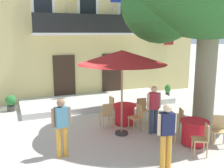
{
  "coord_description": "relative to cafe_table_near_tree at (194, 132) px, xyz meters",
  "views": [
    {
      "loc": [
        -3.35,
        -8.14,
        3.38
      ],
      "look_at": [
        0.65,
        1.8,
        1.3
      ],
      "focal_mm": 42.05,
      "sensor_mm": 36.0,
      "label": 1
    }
  ],
  "objects": [
    {
      "name": "ground_plane",
      "position": [
        -1.84,
        2.01,
        -0.39
      ],
      "size": [
        120.0,
        120.0,
        0.0
      ],
      "primitive_type": "plane",
      "color": "beige"
    },
    {
      "name": "building_facade",
      "position": [
        -1.22,
        9.0,
        3.36
      ],
      "size": [
        13.0,
        5.09,
        7.5
      ],
      "color": "#DBC67F",
      "rests_on": "ground"
    },
    {
      "name": "entrance_step_platform",
      "position": [
        -1.22,
        5.64,
        -0.27
      ],
      "size": [
        7.15,
        2.75,
        0.25
      ],
      "primitive_type": "cube",
      "color": "silver",
      "rests_on": "ground"
    },
    {
      "name": "cafe_table_near_tree",
      "position": [
        0.0,
        0.0,
        0.0
      ],
      "size": [
        0.86,
        0.86,
        0.76
      ],
      "color": "red",
      "rests_on": "ground"
    },
    {
      "name": "cafe_chair_near_tree_0",
      "position": [
        0.17,
        0.73,
        0.14
      ],
      "size": [
        0.51,
        0.51,
        0.91
      ],
      "color": "tan",
      "rests_on": "ground"
    },
    {
      "name": "cafe_chair_near_tree_1",
      "position": [
        -0.69,
        0.3,
        0.14
      ],
      "size": [
        0.54,
        0.54,
        0.91
      ],
      "color": "tan",
      "rests_on": "ground"
    },
    {
      "name": "cafe_chair_near_tree_2",
      "position": [
        -0.28,
        -0.7,
        0.14
      ],
      "size": [
        0.54,
        0.54,
        0.91
      ],
      "color": "tan",
      "rests_on": "ground"
    },
    {
      "name": "cafe_chair_near_tree_3",
      "position": [
        0.68,
        -0.33,
        0.14
      ],
      "size": [
        0.55,
        0.55,
        0.91
      ],
      "color": "tan",
      "rests_on": "ground"
    },
    {
      "name": "cafe_table_middle",
      "position": [
        -1.21,
        2.47,
        0.0
      ],
      "size": [
        0.86,
        0.86,
        0.76
      ],
      "color": "red",
      "rests_on": "ground"
    },
    {
      "name": "cafe_chair_middle_0",
      "position": [
        -1.96,
        2.4,
        0.14
      ],
      "size": [
        0.4,
        0.4,
        0.91
      ],
      "color": "tan",
      "rests_on": "ground"
    },
    {
      "name": "cafe_chair_middle_1",
      "position": [
        -1.06,
        1.73,
        0.14
      ],
      "size": [
        0.44,
        0.44,
        0.91
      ],
      "color": "tan",
      "rests_on": "ground"
    },
    {
      "name": "cafe_chair_middle_2",
      "position": [
        -0.46,
        2.47,
        0.14
      ],
      "size": [
        0.44,
        0.44,
        0.91
      ],
      "color": "tan",
      "rests_on": "ground"
    },
    {
      "name": "cafe_chair_middle_3",
      "position": [
        -1.34,
        3.21,
        0.14
      ],
      "size": [
        0.43,
        0.43,
        0.91
      ],
      "color": "tan",
      "rests_on": "ground"
    },
    {
      "name": "cafe_umbrella",
      "position": [
        -1.73,
        1.58,
        2.22
      ],
      "size": [
        2.9,
        2.9,
        2.85
      ],
      "color": "#997A56",
      "rests_on": "ground"
    },
    {
      "name": "ground_planter_left",
      "position": [
        -5.15,
        5.89,
        0.0
      ],
      "size": [
        0.46,
        0.46,
        0.72
      ],
      "color": "#47423D",
      "rests_on": "ground"
    },
    {
      "name": "ground_planter_right",
      "position": [
        2.7,
        5.48,
        -0.01
      ],
      "size": [
        0.31,
        0.31,
        0.68
      ],
      "color": "#47423D",
      "rests_on": "ground"
    },
    {
      "name": "pedestrian_near_entrance",
      "position": [
        -0.7,
        1.25,
        0.54
      ],
      "size": [
        0.53,
        0.4,
        1.66
      ],
      "color": "#384260",
      "rests_on": "ground"
    },
    {
      "name": "pedestrian_mid_plaza",
      "position": [
        -1.63,
        -0.93,
        0.57
      ],
      "size": [
        0.53,
        0.27,
        1.7
      ],
      "color": "gold",
      "rests_on": "ground"
    },
    {
      "name": "pedestrian_by_tree",
      "position": [
        -3.93,
        0.69,
        0.55
      ],
      "size": [
        0.53,
        0.29,
        1.66
      ],
      "color": "gold",
      "rests_on": "ground"
    }
  ]
}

